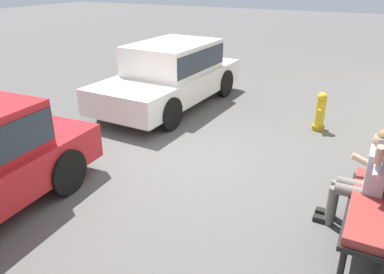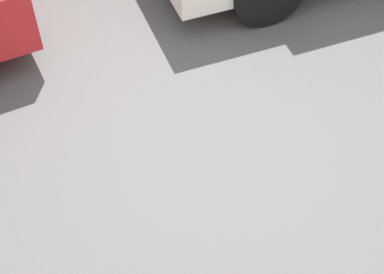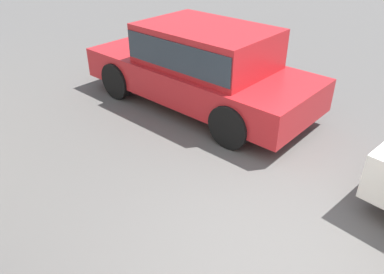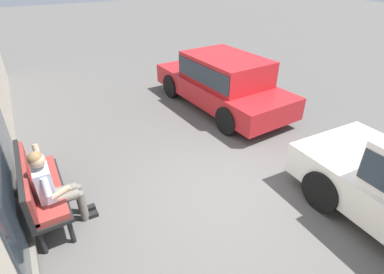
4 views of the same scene
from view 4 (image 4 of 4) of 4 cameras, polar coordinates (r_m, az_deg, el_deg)
ground_plane at (r=5.55m, az=6.31°, el=-10.06°), size 60.00×60.00×0.00m
bench at (r=5.22m, az=-27.47°, el=-8.31°), size 1.71×0.55×1.04m
person_on_phone at (r=4.89m, az=-24.86°, el=-8.58°), size 0.73×0.74×1.38m
parked_car_mid at (r=8.29m, az=5.88°, el=10.76°), size 4.39×2.01×1.47m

